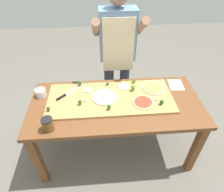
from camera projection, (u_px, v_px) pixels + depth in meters
ground_plane at (115, 148)px, 2.40m from camera, size 8.00×8.00×0.00m
prep_table at (116, 110)px, 1.98m from camera, size 1.68×0.77×0.76m
cutting_board at (110, 98)px, 1.95m from camera, size 1.23×0.51×0.02m
chefs_knife at (66, 94)px, 1.96m from camera, size 0.25×0.24×0.02m
pizza_whole_tomato_red at (143, 102)px, 1.87m from camera, size 0.20×0.20×0.02m
pizza_whole_white_garlic at (105, 97)px, 1.93m from camera, size 0.25×0.25×0.02m
pizza_whole_pesto_green at (154, 87)px, 2.05m from camera, size 0.25×0.25×0.02m
pizza_slice_center at (123, 87)px, 2.06m from camera, size 0.11×0.11×0.01m
pizza_slice_far_right at (87, 90)px, 2.02m from camera, size 0.08×0.08×0.01m
broccoli_floret_front_mid at (162, 102)px, 1.84m from camera, size 0.04×0.04×0.05m
broccoli_floret_back_right at (134, 81)px, 2.10m from camera, size 0.03×0.03×0.04m
broccoli_floret_back_left at (80, 83)px, 2.06m from camera, size 0.04×0.04×0.06m
broccoli_floret_back_mid at (109, 107)px, 1.78m from camera, size 0.04×0.04×0.06m
broccoli_floret_front_right at (80, 102)px, 1.84m from camera, size 0.03×0.03×0.05m
broccoli_floret_front_left at (133, 88)px, 1.99m from camera, size 0.04×0.04×0.07m
broccoli_floret_center_right at (48, 109)px, 1.77m from camera, size 0.03×0.03×0.05m
broccoli_floret_center_left at (108, 83)px, 2.07m from camera, size 0.03×0.03×0.04m
cheese_crumble_a at (157, 100)px, 1.90m from camera, size 0.03×0.03×0.02m
cheese_crumble_b at (86, 101)px, 1.89m from camera, size 0.02×0.02×0.02m
cheese_crumble_c at (161, 80)px, 2.14m from camera, size 0.02×0.02×0.02m
cheese_crumble_d at (62, 110)px, 1.80m from camera, size 0.02×0.02×0.01m
flour_cup at (41, 93)px, 1.97m from camera, size 0.10×0.10×0.08m
sauce_jar at (48, 124)px, 1.62m from camera, size 0.09×0.09×0.12m
recipe_note at (176, 85)px, 2.13m from camera, size 0.17×0.21×0.00m
cook_center at (117, 50)px, 2.23m from camera, size 0.54×0.39×1.67m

